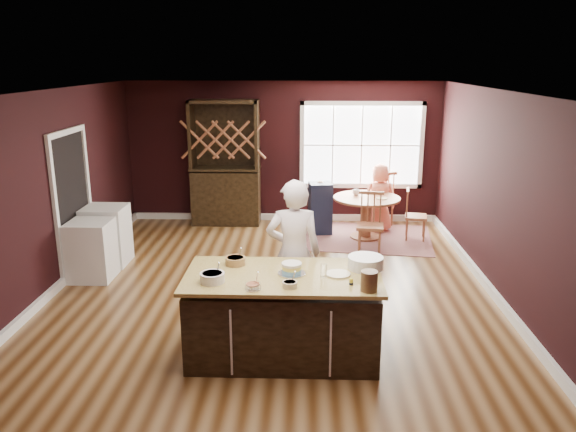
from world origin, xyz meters
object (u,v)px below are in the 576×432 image
at_px(kitchen_island, 283,317).
at_px(layer_cake, 292,268).
at_px(dining_table, 366,209).
at_px(chair_south, 370,224).
at_px(seated_woman, 380,198).
at_px(toddler, 324,189).
at_px(dryer, 107,235).
at_px(hutch, 225,163).
at_px(high_chair, 320,207).
at_px(washer, 91,250).
at_px(baker, 294,254).
at_px(chair_east, 416,214).
at_px(chair_north, 380,197).

relative_size(kitchen_island, layer_cake, 6.98).
distance_m(dining_table, chair_south, 0.83).
relative_size(kitchen_island, seated_woman, 1.63).
bearing_deg(seated_woman, chair_south, 70.20).
bearing_deg(toddler, seated_woman, 7.12).
relative_size(dining_table, dryer, 1.29).
xyz_separation_m(layer_cake, seated_woman, (1.50, 4.62, -0.35)).
xyz_separation_m(layer_cake, hutch, (-1.40, 5.01, 0.20)).
distance_m(high_chair, washer, 4.08).
distance_m(baker, dryer, 3.58).
height_order(chair_south, toddler, chair_south).
bearing_deg(dryer, seated_woman, 23.24).
bearing_deg(toddler, hutch, 164.30).
height_order(chair_east, toddler, toddler).
xyz_separation_m(chair_south, washer, (-4.13, -1.24, -0.08)).
relative_size(layer_cake, washer, 0.34).
bearing_deg(layer_cake, kitchen_island, -166.41).
xyz_separation_m(seated_woman, toddler, (-1.04, -0.13, 0.18)).
height_order(chair_east, chair_south, chair_south).
relative_size(baker, layer_cake, 6.05).
distance_m(baker, chair_south, 2.86).
bearing_deg(chair_north, chair_east, 98.88).
distance_m(kitchen_island, dryer, 3.95).
bearing_deg(baker, kitchen_island, 80.00).
distance_m(chair_east, washer, 5.41).
height_order(seated_woman, toddler, seated_woman).
height_order(kitchen_island, washer, kitchen_island).
height_order(seated_woman, hutch, hutch).
relative_size(chair_north, washer, 1.25).
relative_size(baker, chair_east, 1.93).
xyz_separation_m(chair_south, toddler, (-0.73, 1.18, 0.30)).
distance_m(baker, chair_east, 3.97).
bearing_deg(hutch, kitchen_island, -75.46).
bearing_deg(seated_woman, toddler, 0.63).
height_order(kitchen_island, chair_south, chair_south).
xyz_separation_m(layer_cake, chair_south, (1.19, 3.31, -0.47)).
xyz_separation_m(baker, layer_cake, (-0.00, -0.73, 0.09)).
height_order(kitchen_island, chair_north, chair_north).
height_order(dining_table, washer, washer).
relative_size(high_chair, dryer, 1.08).
bearing_deg(seated_woman, dryer, 16.75).
bearing_deg(toddler, chair_north, 24.76).
bearing_deg(baker, chair_east, -124.44).
height_order(kitchen_island, dryer, kitchen_island).
relative_size(toddler, washer, 0.30).
distance_m(kitchen_island, chair_north, 5.28).
bearing_deg(toddler, chair_east, -13.98).
xyz_separation_m(chair_north, toddler, (-1.10, -0.51, 0.27)).
relative_size(baker, seated_woman, 1.41).
height_order(high_chair, dryer, high_chair).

